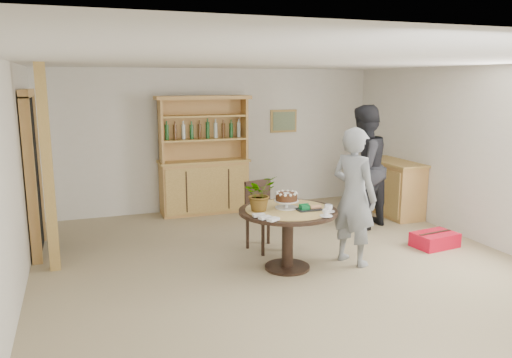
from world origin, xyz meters
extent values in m
plane|color=tan|center=(0.00, 0.00, 0.00)|extent=(7.00, 7.00, 0.00)
cube|color=white|center=(0.00, 3.50, 1.25)|extent=(6.00, 0.04, 2.50)
cube|color=white|center=(-3.00, 0.00, 1.25)|extent=(0.04, 7.00, 2.50)
cube|color=white|center=(3.00, 0.00, 1.25)|extent=(0.04, 7.00, 2.50)
cube|color=white|center=(0.00, 0.00, 2.50)|extent=(6.00, 7.00, 0.04)
cube|color=tan|center=(1.30, 3.47, 1.55)|extent=(0.52, 0.03, 0.42)
cube|color=#59724C|center=(1.30, 3.45, 1.55)|extent=(0.44, 0.02, 0.34)
cube|color=black|center=(-2.94, 2.00, 1.05)|extent=(0.10, 0.90, 2.10)
cube|color=tan|center=(-2.92, 1.50, 1.05)|extent=(0.12, 0.10, 2.10)
cube|color=tan|center=(-2.92, 2.50, 1.05)|extent=(0.12, 0.10, 2.10)
cube|color=tan|center=(-2.92, 2.00, 2.13)|extent=(0.12, 1.10, 0.10)
cube|color=tan|center=(-2.70, 1.20, 1.25)|extent=(0.12, 0.12, 2.50)
cube|color=tan|center=(-0.30, 3.24, 0.45)|extent=(1.50, 0.50, 0.90)
cube|color=tan|center=(-0.30, 3.24, 0.92)|extent=(1.56, 0.54, 0.04)
cube|color=tan|center=(-0.30, 3.34, 1.47)|extent=(1.50, 0.04, 1.06)
cube|color=tan|center=(-1.03, 3.19, 1.47)|extent=(0.04, 0.34, 1.06)
cube|color=tan|center=(0.43, 3.19, 1.47)|extent=(0.04, 0.34, 1.06)
cube|color=tan|center=(-0.30, 3.19, 1.30)|extent=(1.44, 0.32, 0.03)
cube|color=tan|center=(-0.30, 3.19, 1.70)|extent=(1.44, 0.32, 0.03)
cube|color=tan|center=(-0.30, 3.19, 2.01)|extent=(1.62, 0.40, 0.06)
cylinder|color=#194C1E|center=(-0.86, 3.19, 1.46)|extent=(0.07, 0.07, 0.28)
cylinder|color=#4C2D14|center=(-0.70, 3.19, 1.46)|extent=(0.07, 0.07, 0.28)
cylinder|color=#B2BFB2|center=(-0.54, 3.19, 1.46)|extent=(0.07, 0.07, 0.28)
cylinder|color=#194C1E|center=(-0.38, 3.19, 1.46)|extent=(0.07, 0.07, 0.28)
cylinder|color=#4C2D14|center=(-0.22, 3.19, 1.46)|extent=(0.07, 0.07, 0.28)
cylinder|color=#B2BFB2|center=(-0.06, 3.19, 1.46)|extent=(0.07, 0.07, 0.28)
cylinder|color=#194C1E|center=(0.10, 3.19, 1.46)|extent=(0.07, 0.07, 0.28)
cylinder|color=#4C2D14|center=(0.26, 3.19, 1.46)|extent=(0.07, 0.07, 0.28)
cube|color=tan|center=(2.74, 2.00, 0.45)|extent=(0.50, 1.20, 0.90)
cube|color=tan|center=(2.74, 2.00, 0.92)|extent=(0.54, 1.26, 0.04)
cylinder|color=black|center=(0.00, 0.26, 0.73)|extent=(1.20, 1.20, 0.04)
cylinder|color=black|center=(0.00, 0.26, 0.36)|extent=(0.14, 0.14, 0.70)
cylinder|color=black|center=(0.00, 0.26, 0.01)|extent=(0.56, 0.56, 0.03)
cylinder|color=tan|center=(0.00, 0.26, 0.76)|extent=(1.04, 1.04, 0.01)
cube|color=black|center=(0.00, 1.01, 0.45)|extent=(0.52, 0.52, 0.04)
cube|color=black|center=(-0.05, 1.19, 0.70)|extent=(0.41, 0.14, 0.46)
cube|color=black|center=(-0.05, 1.19, 0.92)|extent=(0.42, 0.15, 0.05)
cube|color=black|center=(-0.12, 0.79, 0.22)|extent=(0.04, 0.03, 0.44)
cube|color=black|center=(0.23, 0.89, 0.22)|extent=(0.04, 0.03, 0.44)
cube|color=black|center=(-0.22, 1.14, 0.22)|extent=(0.04, 0.04, 0.44)
cube|color=black|center=(0.13, 1.23, 0.22)|extent=(0.04, 0.04, 0.44)
cylinder|color=white|center=(0.00, 0.31, 0.77)|extent=(0.28, 0.28, 0.01)
cylinder|color=white|center=(0.00, 0.31, 0.81)|extent=(0.05, 0.05, 0.08)
cylinder|color=white|center=(0.00, 0.31, 0.85)|extent=(0.30, 0.30, 0.01)
cylinder|color=#4D2916|center=(0.00, 0.31, 0.90)|extent=(0.26, 0.26, 0.09)
cylinder|color=white|center=(0.00, 0.31, 0.95)|extent=(0.08, 0.08, 0.01)
sphere|color=white|center=(0.12, 0.31, 0.95)|extent=(0.04, 0.04, 0.04)
sphere|color=white|center=(0.11, 0.37, 0.95)|extent=(0.04, 0.04, 0.04)
sphere|color=white|center=(0.06, 0.42, 0.95)|extent=(0.04, 0.04, 0.04)
sphere|color=white|center=(0.00, 0.43, 0.95)|extent=(0.04, 0.04, 0.04)
sphere|color=white|center=(-0.06, 0.42, 0.95)|extent=(0.04, 0.04, 0.04)
sphere|color=white|center=(-0.10, 0.37, 0.95)|extent=(0.04, 0.04, 0.04)
sphere|color=white|center=(-0.12, 0.31, 0.95)|extent=(0.04, 0.04, 0.04)
sphere|color=white|center=(-0.10, 0.25, 0.95)|extent=(0.04, 0.04, 0.04)
sphere|color=white|center=(-0.06, 0.21, 0.95)|extent=(0.04, 0.04, 0.04)
sphere|color=white|center=(0.00, 0.19, 0.95)|extent=(0.04, 0.04, 0.04)
sphere|color=white|center=(0.06, 0.21, 0.95)|extent=(0.04, 0.04, 0.04)
sphere|color=white|center=(0.11, 0.25, 0.95)|extent=(0.04, 0.04, 0.04)
imported|color=#3F7233|center=(-0.35, 0.31, 0.97)|extent=(0.47, 0.44, 0.42)
cube|color=black|center=(0.22, 0.14, 0.77)|extent=(0.30, 0.20, 0.01)
cube|color=#0C7032|center=(0.16, 0.14, 0.80)|extent=(0.10, 0.10, 0.06)
cube|color=#0C7032|center=(0.16, 0.14, 0.83)|extent=(0.11, 0.02, 0.01)
cylinder|color=silver|center=(0.40, -0.02, 0.76)|extent=(0.15, 0.15, 0.01)
imported|color=silver|center=(0.40, -0.02, 0.81)|extent=(0.10, 0.10, 0.08)
cylinder|color=silver|center=(0.28, -0.19, 0.76)|extent=(0.15, 0.15, 0.01)
imported|color=silver|center=(0.28, -0.19, 0.81)|extent=(0.08, 0.08, 0.07)
cube|color=white|center=(-0.45, 0.06, 0.78)|extent=(0.14, 0.08, 0.03)
cube|color=white|center=(-0.42, -0.06, 0.78)|extent=(0.16, 0.11, 0.03)
cube|color=white|center=(-0.36, -0.16, 0.78)|extent=(0.16, 0.14, 0.03)
imported|color=gray|center=(0.85, 0.16, 0.87)|extent=(0.63, 0.74, 1.74)
imported|color=black|center=(1.80, 1.50, 0.96)|extent=(1.16, 1.06, 1.93)
cube|color=red|center=(2.28, 0.31, 0.10)|extent=(0.64, 0.47, 0.20)
cube|color=black|center=(2.28, 0.31, 0.20)|extent=(0.56, 0.11, 0.01)
camera|label=1|loc=(-2.35, -5.12, 2.29)|focal=35.00mm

